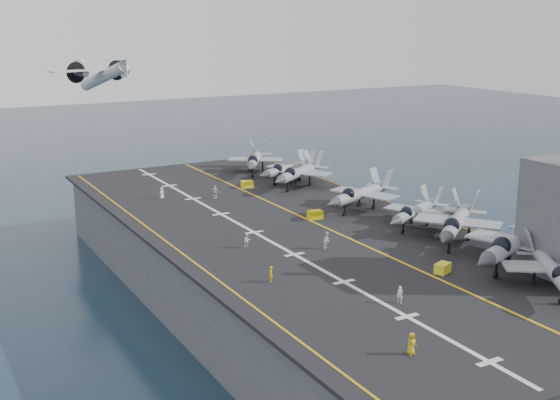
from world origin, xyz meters
TOP-DOWN VIEW (x-y plane):
  - ground at (0.00, 0.00)m, footprint 500.00×500.00m
  - hull at (0.00, 0.00)m, footprint 36.00×90.00m
  - flight_deck at (0.00, 0.00)m, footprint 38.00×92.00m
  - foul_line at (3.00, 0.00)m, footprint 0.35×90.00m
  - landing_centerline at (-6.00, 0.00)m, footprint 0.50×90.00m
  - deck_edge_port at (-17.00, 0.00)m, footprint 0.25×90.00m
  - deck_edge_stbd at (18.50, 0.00)m, footprint 0.25×90.00m
  - fighter_jet_0 at (10.51, -31.73)m, footprint 15.05×16.22m
  - fighter_jet_1 at (12.62, -25.16)m, footprint 19.20×15.98m
  - fighter_jet_2 at (13.20, -15.60)m, footprint 18.39×17.39m
  - fighter_jet_3 at (13.30, -8.06)m, footprint 15.45×13.39m
  - fighter_jet_4 at (12.17, 2.39)m, footprint 17.10×14.37m
  - fighter_jet_6 at (11.98, 19.08)m, footprint 17.45×16.02m
  - fighter_jet_7 at (12.52, 23.28)m, footprint 15.60×13.12m
  - fighter_jet_8 at (10.84, 32.29)m, footprint 15.92×17.24m
  - tow_cart_a at (4.62, -22.86)m, footprint 2.08×1.71m
  - tow_cart_b at (4.11, 1.65)m, footprint 2.02×1.43m
  - tow_cart_c at (4.42, 22.67)m, footprint 1.98×1.44m
  - crew_0 at (-10.46, -35.95)m, footprint 1.17×0.83m
  - crew_1 at (-12.52, -16.34)m, footprint 1.07×1.22m
  - crew_2 at (-9.56, -5.18)m, footprint 1.17×0.87m
  - crew_4 at (-2.99, 18.64)m, footprint 1.40×1.44m
  - crew_5 at (-10.03, 22.37)m, footprint 1.25×1.14m
  - crew_6 at (-4.55, -27.13)m, footprint 1.08×1.21m
  - crew_7 at (-1.56, -9.95)m, footprint 1.47×1.37m
  - transport_plane at (-6.94, 61.34)m, footprint 26.06×21.44m

SIDE VIEW (x-z plane):
  - ground at x=0.00m, z-range 0.00..0.00m
  - hull at x=0.00m, z-range 0.00..10.00m
  - flight_deck at x=0.00m, z-range 10.00..10.40m
  - foul_line at x=3.00m, z-range 10.41..10.43m
  - landing_centerline at x=-6.00m, z-range 10.41..10.43m
  - deck_edge_port at x=-17.00m, z-range 10.41..10.43m
  - deck_edge_stbd at x=18.50m, z-range 10.41..10.43m
  - tow_cart_a at x=4.62m, z-range 10.40..11.47m
  - tow_cart_c at x=4.42m, z-range 10.40..11.50m
  - tow_cart_b at x=4.11m, z-range 10.40..11.54m
  - crew_6 at x=-4.55m, z-range 10.40..12.08m
  - crew_1 at x=-12.52m, z-range 10.40..12.11m
  - crew_5 at x=-10.03m, z-range 10.40..12.14m
  - crew_2 at x=-9.56m, z-range 10.40..12.19m
  - crew_0 at x=-10.46m, z-range 10.40..12.25m
  - crew_4 at x=-2.99m, z-range 10.40..12.41m
  - crew_7 at x=-1.56m, z-range 10.40..12.44m
  - fighter_jet_3 at x=13.30m, z-range 10.40..14.91m
  - fighter_jet_7 at x=12.52m, z-range 10.40..15.01m
  - fighter_jet_0 at x=10.51m, z-range 10.40..15.09m
  - fighter_jet_8 at x=10.84m, z-range 10.40..15.38m
  - fighter_jet_6 at x=11.98m, z-range 10.40..15.44m
  - fighter_jet_4 at x=12.17m, z-range 10.40..15.45m
  - fighter_jet_2 at x=13.20m, z-range 10.40..15.72m
  - fighter_jet_1 at x=12.62m, z-range 10.40..16.10m
  - transport_plane at x=-6.94m, z-range 23.36..28.67m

